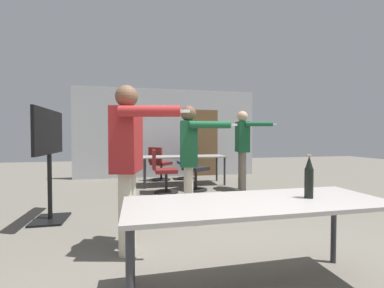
# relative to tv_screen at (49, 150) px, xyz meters

# --- Properties ---
(back_wall) EXTENTS (5.47, 0.12, 2.66)m
(back_wall) POSITION_rel_tv_screen_xyz_m (2.22, 3.75, 0.30)
(back_wall) COLOR #B2B5B7
(back_wall) RESTS_ON ground_plane
(conference_table_near) EXTENTS (2.02, 0.72, 0.73)m
(conference_table_near) POSITION_rel_tv_screen_xyz_m (2.14, -2.23, -0.36)
(conference_table_near) COLOR gray
(conference_table_near) RESTS_ON ground_plane
(conference_table_far) EXTENTS (2.08, 0.76, 0.73)m
(conference_table_far) POSITION_rel_tv_screen_xyz_m (2.41, 2.34, -0.36)
(conference_table_far) COLOR gray
(conference_table_far) RESTS_ON ground_plane
(tv_screen) EXTENTS (0.44, 1.20, 1.61)m
(tv_screen) POSITION_rel_tv_screen_xyz_m (0.00, 0.00, 0.00)
(tv_screen) COLOR black
(tv_screen) RESTS_ON ground_plane
(person_right_polo) EXTENTS (0.77, 0.77, 1.76)m
(person_right_polo) POSITION_rel_tv_screen_xyz_m (1.15, -1.26, 0.04)
(person_right_polo) COLOR beige
(person_right_polo) RESTS_ON ground_plane
(person_center_tall) EXTENTS (0.79, 0.72, 1.80)m
(person_center_tall) POSITION_rel_tv_screen_xyz_m (3.60, 1.41, 0.07)
(person_center_tall) COLOR slate
(person_center_tall) RESTS_ON ground_plane
(person_left_plaid) EXTENTS (0.74, 0.67, 1.66)m
(person_left_plaid) POSITION_rel_tv_screen_xyz_m (1.97, -0.48, -0.02)
(person_left_plaid) COLOR beige
(person_left_plaid) RESTS_ON ground_plane
(office_chair_near_pushed) EXTENTS (0.55, 0.52, 0.94)m
(office_chair_near_pushed) POSITION_rel_tv_screen_xyz_m (1.78, 1.50, -0.58)
(office_chair_near_pushed) COLOR black
(office_chair_near_pushed) RESTS_ON ground_plane
(office_chair_mid_tucked) EXTENTS (0.56, 0.52, 0.94)m
(office_chair_mid_tucked) POSITION_rel_tv_screen_xyz_m (2.71, 3.17, -0.58)
(office_chair_mid_tucked) COLOR black
(office_chair_mid_tucked) RESTS_ON ground_plane
(office_chair_far_right) EXTENTS (0.66, 0.68, 0.96)m
(office_chair_far_right) POSITION_rel_tv_screen_xyz_m (2.50, 1.67, -0.57)
(office_chair_far_right) COLOR black
(office_chair_far_right) RESTS_ON ground_plane
(office_chair_side_rolled) EXTENTS (0.68, 0.69, 0.93)m
(office_chair_side_rolled) POSITION_rel_tv_screen_xyz_m (1.86, 3.09, -0.59)
(office_chair_side_rolled) COLOR black
(office_chair_side_rolled) RESTS_ON ground_plane
(beer_bottle) EXTENTS (0.07, 0.07, 0.35)m
(beer_bottle) POSITION_rel_tv_screen_xyz_m (2.59, -2.24, -0.13)
(beer_bottle) COLOR black
(beer_bottle) RESTS_ON conference_table_near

